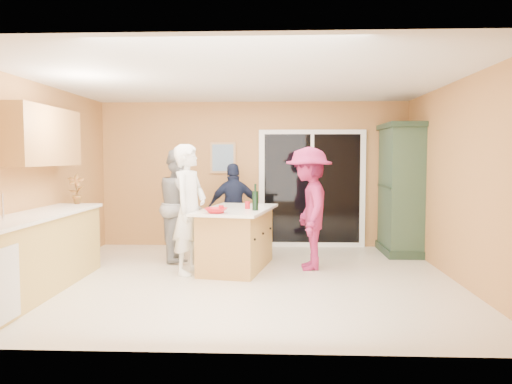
{
  "coord_description": "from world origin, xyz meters",
  "views": [
    {
      "loc": [
        0.44,
        -6.48,
        1.61
      ],
      "look_at": [
        0.15,
        0.1,
        1.15
      ],
      "focal_mm": 35.0,
      "sensor_mm": 36.0,
      "label": 1
    }
  ],
  "objects_px": {
    "green_hutch": "(401,191)",
    "woman_white": "(190,209)",
    "woman_navy": "(234,208)",
    "woman_grey": "(180,205)",
    "woman_magenta": "(309,208)",
    "kitchen_island": "(237,240)"
  },
  "relations": [
    {
      "from": "green_hutch",
      "to": "woman_white",
      "type": "height_order",
      "value": "green_hutch"
    },
    {
      "from": "woman_navy",
      "to": "woman_white",
      "type": "bearing_deg",
      "value": 58.72
    },
    {
      "from": "woman_grey",
      "to": "woman_magenta",
      "type": "xyz_separation_m",
      "value": [
        1.96,
        -0.53,
        0.01
      ]
    },
    {
      "from": "green_hutch",
      "to": "woman_navy",
      "type": "xyz_separation_m",
      "value": [
        -2.79,
        -0.05,
        -0.3
      ]
    },
    {
      "from": "kitchen_island",
      "to": "woman_white",
      "type": "xyz_separation_m",
      "value": [
        -0.62,
        -0.34,
        0.48
      ]
    },
    {
      "from": "kitchen_island",
      "to": "green_hutch",
      "type": "relative_size",
      "value": 0.83
    },
    {
      "from": "green_hutch",
      "to": "woman_grey",
      "type": "distance_m",
      "value": 3.64
    },
    {
      "from": "green_hutch",
      "to": "kitchen_island",
      "type": "bearing_deg",
      "value": -154.45
    },
    {
      "from": "woman_white",
      "to": "woman_magenta",
      "type": "height_order",
      "value": "woman_white"
    },
    {
      "from": "kitchen_island",
      "to": "woman_grey",
      "type": "relative_size",
      "value": 1.04
    },
    {
      "from": "woman_white",
      "to": "woman_navy",
      "type": "xyz_separation_m",
      "value": [
        0.48,
        1.55,
        -0.14
      ]
    },
    {
      "from": "kitchen_island",
      "to": "woman_white",
      "type": "distance_m",
      "value": 0.86
    },
    {
      "from": "green_hutch",
      "to": "woman_magenta",
      "type": "xyz_separation_m",
      "value": [
        -1.61,
        -1.24,
        -0.18
      ]
    },
    {
      "from": "green_hutch",
      "to": "woman_white",
      "type": "xyz_separation_m",
      "value": [
        -3.27,
        -1.6,
        -0.16
      ]
    },
    {
      "from": "woman_grey",
      "to": "woman_magenta",
      "type": "height_order",
      "value": "woman_magenta"
    },
    {
      "from": "kitchen_island",
      "to": "green_hutch",
      "type": "height_order",
      "value": "green_hutch"
    },
    {
      "from": "woman_navy",
      "to": "woman_magenta",
      "type": "distance_m",
      "value": 1.68
    },
    {
      "from": "kitchen_island",
      "to": "green_hutch",
      "type": "bearing_deg",
      "value": 36.02
    },
    {
      "from": "kitchen_island",
      "to": "woman_navy",
      "type": "relative_size",
      "value": 1.19
    },
    {
      "from": "woman_navy",
      "to": "woman_magenta",
      "type": "height_order",
      "value": "woman_magenta"
    },
    {
      "from": "green_hutch",
      "to": "woman_white",
      "type": "bearing_deg",
      "value": -153.89
    },
    {
      "from": "woman_white",
      "to": "woman_navy",
      "type": "height_order",
      "value": "woman_white"
    }
  ]
}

